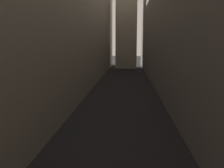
{
  "coord_description": "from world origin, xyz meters",
  "views": [
    {
      "loc": [
        0.93,
        5.45,
        7.75
      ],
      "look_at": [
        0.0,
        19.31,
        5.57
      ],
      "focal_mm": 40.33,
      "sensor_mm": 36.0,
      "label": 1
    }
  ],
  "objects": [
    {
      "name": "ground_plane",
      "position": [
        0.0,
        48.0,
        0.0
      ],
      "size": [
        264.0,
        264.0,
        0.0
      ],
      "primitive_type": "plane",
      "color": "black"
    },
    {
      "name": "building_block_left",
      "position": [
        -11.88,
        50.0,
        12.93
      ],
      "size": [
        12.76,
        108.0,
        25.86
      ],
      "primitive_type": "cube",
      "color": "gray",
      "rests_on": "ground"
    },
    {
      "name": "building_block_right",
      "position": [
        10.62,
        50.0,
        12.64
      ],
      "size": [
        10.24,
        108.0,
        25.28
      ],
      "primitive_type": "cube",
      "color": "slate",
      "rests_on": "ground"
    }
  ]
}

